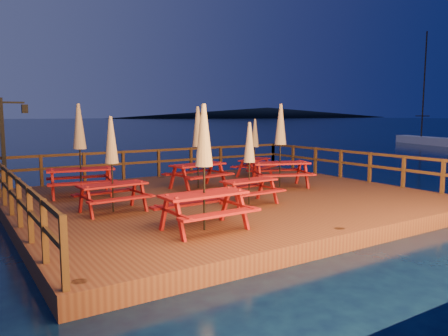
# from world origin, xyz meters

# --- Properties ---
(ground) EXTENTS (500.00, 500.00, 0.00)m
(ground) POSITION_xyz_m (0.00, 0.00, 0.00)
(ground) COLOR black
(ground) RESTS_ON ground
(deck) EXTENTS (12.00, 10.00, 0.40)m
(deck) POSITION_xyz_m (0.00, 0.00, 0.20)
(deck) COLOR #4E2719
(deck) RESTS_ON ground
(deck_piles) EXTENTS (11.44, 9.44, 1.40)m
(deck_piles) POSITION_xyz_m (0.00, 0.00, -0.30)
(deck_piles) COLOR #392312
(deck_piles) RESTS_ON ground
(railing) EXTENTS (11.80, 9.75, 1.10)m
(railing) POSITION_xyz_m (0.00, 1.78, 1.16)
(railing) COLOR #392312
(railing) RESTS_ON deck
(lamp_post) EXTENTS (0.85, 0.18, 3.00)m
(lamp_post) POSITION_xyz_m (-5.39, 4.55, 2.20)
(lamp_post) COLOR black
(lamp_post) RESTS_ON deck
(headland_right) EXTENTS (230.40, 86.40, 7.00)m
(headland_right) POSITION_xyz_m (185.00, 230.00, 3.50)
(headland_right) COLOR black
(headland_right) RESTS_ON ground
(sailboat) EXTENTS (3.31, 7.22, 10.67)m
(sailboat) POSITION_xyz_m (31.21, 13.17, 0.35)
(sailboat) COLOR white
(sailboat) RESTS_ON ground
(picnic_table_0) EXTENTS (2.20, 1.92, 2.79)m
(picnic_table_0) POSITION_xyz_m (-3.71, 2.35, 1.85)
(picnic_table_0) COLOR #9C180E
(picnic_table_0) RESTS_ON deck
(picnic_table_1) EXTENTS (2.00, 1.86, 2.29)m
(picnic_table_1) POSITION_xyz_m (3.28, 2.87, 1.59)
(picnic_table_1) COLOR #9C180E
(picnic_table_1) RESTS_ON deck
(picnic_table_2) EXTENTS (2.15, 1.87, 2.73)m
(picnic_table_2) POSITION_xyz_m (-0.02, 1.62, 1.82)
(picnic_table_2) COLOR #9C180E
(picnic_table_2) RESTS_ON deck
(picnic_table_3) EXTENTS (1.79, 1.50, 2.43)m
(picnic_table_3) POSITION_xyz_m (-3.63, -0.34, 1.66)
(picnic_table_3) COLOR #9C180E
(picnic_table_3) RESTS_ON deck
(picnic_table_4) EXTENTS (2.41, 2.21, 2.82)m
(picnic_table_4) POSITION_xyz_m (2.45, 0.33, 1.87)
(picnic_table_4) COLOR #9C180E
(picnic_table_4) RESTS_ON deck
(picnic_table_5) EXTENTS (1.65, 1.38, 2.27)m
(picnic_table_5) POSITION_xyz_m (-0.13, -1.42, 1.58)
(picnic_table_5) COLOR #9C180E
(picnic_table_5) RESTS_ON deck
(picnic_table_6) EXTENTS (1.93, 1.61, 2.70)m
(picnic_table_6) POSITION_xyz_m (-2.55, -3.10, 1.80)
(picnic_table_6) COLOR #9C180E
(picnic_table_6) RESTS_ON deck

